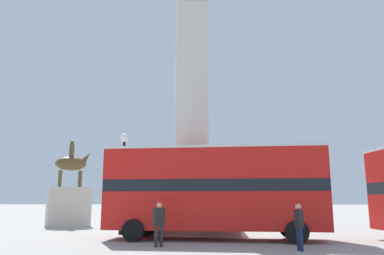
# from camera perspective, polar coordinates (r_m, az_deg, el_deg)

# --- Properties ---
(ground_plane) EXTENTS (200.00, 200.00, 0.00)m
(ground_plane) POSITION_cam_1_polar(r_m,az_deg,el_deg) (22.58, 0.00, -15.62)
(ground_plane) COLOR #9E9B93
(monument_column) EXTENTS (5.39, 5.39, 23.92)m
(monument_column) POSITION_cam_1_polar(r_m,az_deg,el_deg) (23.60, 0.00, 6.78)
(monument_column) COLOR beige
(monument_column) RESTS_ON ground_plane
(bus_b) EXTENTS (10.35, 3.20, 4.34)m
(bus_b) POSITION_cam_1_polar(r_m,az_deg,el_deg) (18.14, 3.41, -9.22)
(bus_b) COLOR red
(bus_b) RESTS_ON ground_plane
(equestrian_statue) EXTENTS (3.50, 3.17, 6.06)m
(equestrian_statue) POSITION_cam_1_polar(r_m,az_deg,el_deg) (28.37, -18.24, -10.45)
(equestrian_statue) COLOR beige
(equestrian_statue) RESTS_ON ground_plane
(street_lamp) EXTENTS (0.50, 0.50, 5.55)m
(street_lamp) POSITION_cam_1_polar(r_m,az_deg,el_deg) (21.34, -10.42, -6.31)
(street_lamp) COLOR black
(street_lamp) RESTS_ON ground_plane
(pedestrian_near_lamp) EXTENTS (0.26, 0.48, 1.72)m
(pedestrian_near_lamp) POSITION_cam_1_polar(r_m,az_deg,el_deg) (15.03, 16.01, -13.97)
(pedestrian_near_lamp) COLOR #192347
(pedestrian_near_lamp) RESTS_ON ground_plane
(pedestrian_by_plinth) EXTENTS (0.47, 0.44, 1.76)m
(pedestrian_by_plinth) POSITION_cam_1_polar(r_m,az_deg,el_deg) (15.66, -5.06, -14.08)
(pedestrian_by_plinth) COLOR #28282D
(pedestrian_by_plinth) RESTS_ON ground_plane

